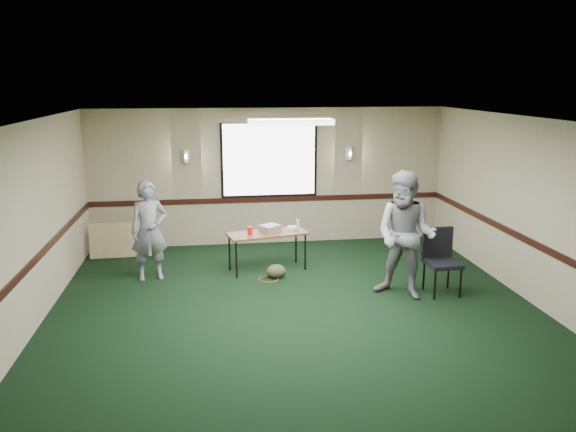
{
  "coord_description": "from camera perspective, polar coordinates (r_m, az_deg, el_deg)",
  "views": [
    {
      "loc": [
        -1.15,
        -6.93,
        3.21
      ],
      "look_at": [
        0.0,
        1.3,
        1.2
      ],
      "focal_mm": 35.0,
      "sensor_mm": 36.0,
      "label": 1
    }
  ],
  "objects": [
    {
      "name": "ground",
      "position": [
        7.72,
        1.36,
        -10.97
      ],
      "size": [
        8.0,
        8.0,
        0.0
      ],
      "primitive_type": "plane",
      "color": "black",
      "rests_on": "ground"
    },
    {
      "name": "room_shell",
      "position": [
        9.27,
        -0.7,
        3.47
      ],
      "size": [
        8.0,
        8.02,
        8.0
      ],
      "color": "tan",
      "rests_on": "ground"
    },
    {
      "name": "folding_table",
      "position": [
        9.63,
        -2.12,
        -1.98
      ],
      "size": [
        1.43,
        0.83,
        0.67
      ],
      "rotation": [
        0.0,
        0.0,
        0.23
      ],
      "color": "brown",
      "rests_on": "ground"
    },
    {
      "name": "projector",
      "position": [
        9.72,
        -1.83,
        -1.22
      ],
      "size": [
        0.4,
        0.39,
        0.1
      ],
      "primitive_type": "cube",
      "rotation": [
        0.0,
        0.0,
        0.62
      ],
      "color": "gray",
      "rests_on": "folding_table"
    },
    {
      "name": "game_console",
      "position": [
        9.84,
        0.47,
        -1.19
      ],
      "size": [
        0.2,
        0.17,
        0.05
      ],
      "primitive_type": "cube",
      "rotation": [
        0.0,
        0.0,
        -0.14
      ],
      "color": "silver",
      "rests_on": "folding_table"
    },
    {
      "name": "red_cup",
      "position": [
        9.51,
        -3.88,
        -1.49
      ],
      "size": [
        0.09,
        0.09,
        0.13
      ],
      "primitive_type": "cylinder",
      "color": "red",
      "rests_on": "folding_table"
    },
    {
      "name": "water_bottle",
      "position": [
        9.72,
        1.0,
        -0.96
      ],
      "size": [
        0.06,
        0.06,
        0.18
      ],
      "primitive_type": "cylinder",
      "color": "#94D4F3",
      "rests_on": "folding_table"
    },
    {
      "name": "duffel_bag",
      "position": [
        9.4,
        -1.22,
        -5.62
      ],
      "size": [
        0.38,
        0.33,
        0.23
      ],
      "primitive_type": "ellipsoid",
      "rotation": [
        0.0,
        0.0,
        0.3
      ],
      "color": "#454527",
      "rests_on": "ground"
    },
    {
      "name": "cable_coil",
      "position": [
        9.35,
        -1.98,
        -6.42
      ],
      "size": [
        0.4,
        0.4,
        0.02
      ],
      "primitive_type": "torus",
      "rotation": [
        0.0,
        0.0,
        -0.24
      ],
      "color": "#B34416",
      "rests_on": "ground"
    },
    {
      "name": "folded_table",
      "position": [
        10.88,
        -16.25,
        -2.34
      ],
      "size": [
        1.27,
        0.24,
        0.65
      ],
      "primitive_type": "cube",
      "rotation": [
        -0.21,
        0.0,
        0.04
      ],
      "color": "tan",
      "rests_on": "ground"
    },
    {
      "name": "conference_chair",
      "position": [
        8.98,
        15.23,
        -3.89
      ],
      "size": [
        0.51,
        0.53,
        1.0
      ],
      "rotation": [
        0.0,
        0.0,
        0.04
      ],
      "color": "black",
      "rests_on": "ground"
    },
    {
      "name": "person_left",
      "position": [
        9.43,
        -13.91,
        -1.47
      ],
      "size": [
        0.67,
        0.51,
        1.64
      ],
      "primitive_type": "imported",
      "rotation": [
        0.0,
        0.0,
        0.21
      ],
      "color": "#39467E",
      "rests_on": "ground"
    },
    {
      "name": "person_right",
      "position": [
        8.54,
        11.86,
        -1.94
      ],
      "size": [
        1.19,
        1.15,
        1.93
      ],
      "primitive_type": "imported",
      "rotation": [
        0.0,
        0.0,
        -0.65
      ],
      "color": "#7D92C2",
      "rests_on": "ground"
    }
  ]
}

